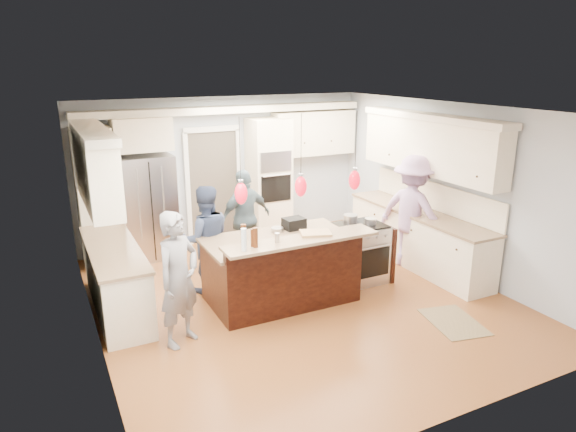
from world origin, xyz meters
name	(u,v)px	position (x,y,z in m)	size (l,w,h in m)	color
ground_plane	(299,298)	(0.00, 0.00, 0.00)	(6.00, 6.00, 0.00)	#A45B2D
room_shell	(300,175)	(0.00, 0.00, 1.82)	(5.54, 6.04, 2.72)	#B2BCC6
refrigerator	(148,207)	(-1.55, 2.64, 0.90)	(0.90, 0.70, 1.80)	#B7B7BC
oven_column	(269,180)	(0.75, 2.67, 1.15)	(0.72, 0.69, 2.30)	#FFEBCE
back_upper_cabinets	(189,158)	(-0.75, 2.76, 1.67)	(5.30, 0.61, 2.54)	#FFEBCE
right_counter_run	(422,203)	(2.44, 0.30, 1.06)	(0.64, 3.10, 2.51)	#FFEBCE
left_cabinets	(108,238)	(-2.44, 0.80, 1.06)	(0.64, 2.30, 2.51)	#FFEBCE
kitchen_island	(281,268)	(-0.25, 0.07, 0.49)	(2.10, 1.46, 1.12)	black
island_range	(361,252)	(1.16, 0.15, 0.46)	(0.82, 0.71, 0.92)	#B7B7BC
pendant_lights	(301,186)	(-0.25, -0.51, 1.80)	(1.75, 0.15, 1.03)	black
person_bar_end	(179,279)	(-1.84, -0.45, 0.83)	(0.61, 0.40, 1.66)	slate
person_far_left	(205,239)	(-1.10, 0.85, 0.80)	(0.78, 0.61, 1.61)	navy
person_far_right	(245,218)	(-0.18, 1.57, 0.81)	(0.95, 0.40, 1.63)	slate
person_range_side	(413,212)	(2.25, 0.28, 0.94)	(1.21, 0.70, 1.87)	#B48EC0
floor_rug	(454,322)	(1.49, -1.57, 0.01)	(0.60, 0.88, 0.01)	olive
water_bottle	(244,240)	(-1.07, -0.63, 1.26)	(0.07, 0.07, 0.28)	silver
beer_bottle_a	(244,235)	(-1.00, -0.44, 1.26)	(0.07, 0.07, 0.27)	#421E0B
beer_bottle_b	(255,238)	(-0.90, -0.57, 1.24)	(0.06, 0.06, 0.25)	#421E0B
beer_bottle_c	(253,238)	(-0.92, -0.53, 1.23)	(0.06, 0.06, 0.23)	#421E0B
drink_can	(277,238)	(-0.59, -0.53, 1.18)	(0.06, 0.06, 0.12)	#B7B7BC
cutting_board	(316,233)	(0.00, -0.47, 1.14)	(0.40, 0.28, 0.03)	tan
pot_large	(350,219)	(1.05, 0.29, 0.98)	(0.22, 0.22, 0.13)	#B7B7BC
pot_small	(370,221)	(1.28, 0.10, 0.96)	(0.18, 0.18, 0.09)	#B7B7BC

